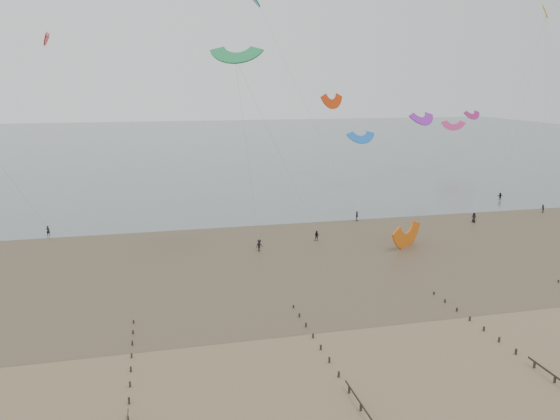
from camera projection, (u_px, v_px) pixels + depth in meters
The scene contains 6 objects.
ground at pixel (285, 362), 51.13m from camera, with size 500.00×500.00×0.00m, color brown.
sea_and_shore at pixel (204, 256), 82.81m from camera, with size 500.00×665.00×0.03m.
kitesurfer_lead at pixel (48, 231), 93.50m from camera, with size 0.64×0.42×1.77m, color black.
kitesurfers at pixel (378, 220), 100.45m from camera, with size 135.96×26.32×1.90m.
grounded_kite at pixel (407, 246), 87.53m from camera, with size 7.54×3.95×5.75m, color #D75B0D, non-canonical shape.
kites_airborne at pixel (156, 101), 128.38m from camera, with size 221.93×116.01×42.09m.
Camera 1 is at (-11.26, -45.23, 25.40)m, focal length 35.00 mm.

